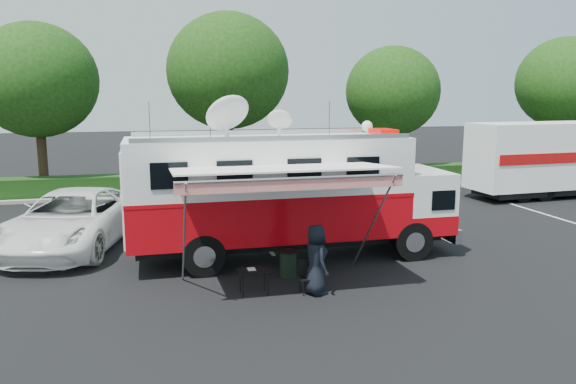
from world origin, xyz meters
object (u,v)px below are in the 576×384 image
(command_truck, at_px, (289,192))
(folding_table, at_px, (254,271))
(white_suv, at_px, (74,248))
(trash_bin, at_px, (288,264))

(command_truck, xyz_separation_m, folding_table, (-1.61, -2.86, -1.40))
(white_suv, relative_size, trash_bin, 8.90)
(folding_table, bearing_deg, white_suv, 130.92)
(trash_bin, bearing_deg, command_truck, 74.80)
(white_suv, xyz_separation_m, folding_table, (4.80, -5.54, 0.59))
(white_suv, distance_m, folding_table, 7.35)
(command_truck, relative_size, folding_table, 12.41)
(command_truck, bearing_deg, folding_table, -119.42)
(folding_table, relative_size, trash_bin, 1.06)
(white_suv, relative_size, folding_table, 8.40)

